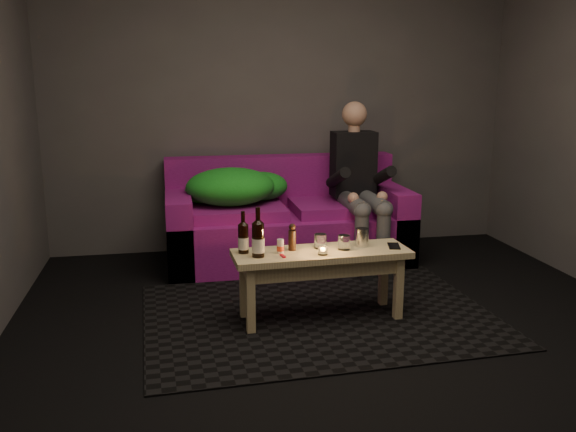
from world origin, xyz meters
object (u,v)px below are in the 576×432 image
object	(u,v)px
steel_cup	(362,237)
beer_bottle_a	(243,238)
coffee_table	(321,263)
sofa	(286,224)
person	(359,181)
beer_bottle_b	(258,239)

from	to	relation	value
steel_cup	beer_bottle_a	bearing A→B (deg)	-179.18
coffee_table	beer_bottle_a	bearing A→B (deg)	175.01
sofa	steel_cup	bearing A→B (deg)	-78.69
sofa	steel_cup	world-z (taller)	sofa
coffee_table	beer_bottle_a	world-z (taller)	beer_bottle_a
person	steel_cup	bearing A→B (deg)	-106.26
steel_cup	sofa	bearing A→B (deg)	101.31
sofa	coffee_table	xyz separation A→B (m)	(-0.03, -1.29, 0.07)
sofa	steel_cup	size ratio (longest dim) A/B	16.97
sofa	person	distance (m)	0.69
sofa	beer_bottle_a	world-z (taller)	sofa
sofa	beer_bottle_b	world-z (taller)	sofa
beer_bottle_a	steel_cup	bearing A→B (deg)	0.82
beer_bottle_a	steel_cup	size ratio (longest dim) A/B	2.27
sofa	beer_bottle_a	bearing A→B (deg)	-112.02
beer_bottle_a	beer_bottle_b	world-z (taller)	beer_bottle_b
person	sofa	bearing A→B (deg)	164.36
steel_cup	beer_bottle_b	bearing A→B (deg)	-171.06
beer_bottle_a	beer_bottle_b	xyz separation A→B (m)	(0.08, -0.10, 0.02)
coffee_table	beer_bottle_a	size ratio (longest dim) A/B	4.26
sofa	beer_bottle_a	size ratio (longest dim) A/B	7.48
person	beer_bottle_a	world-z (taller)	person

